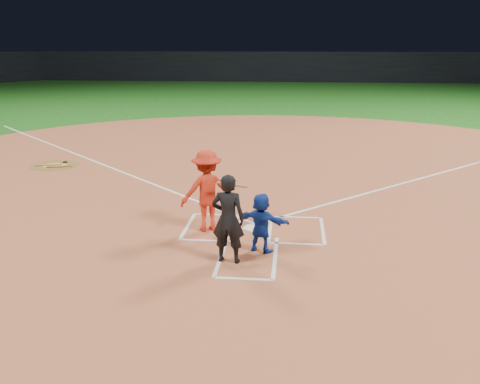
# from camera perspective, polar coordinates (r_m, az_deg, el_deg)

# --- Properties ---
(ground) EXTENTS (120.00, 120.00, 0.00)m
(ground) POSITION_cam_1_polar(r_m,az_deg,el_deg) (12.58, 1.55, -3.93)
(ground) COLOR #165415
(ground) RESTS_ON ground
(home_plate_dirt) EXTENTS (28.00, 28.00, 0.01)m
(home_plate_dirt) POSITION_cam_1_polar(r_m,az_deg,el_deg) (18.33, 2.94, 2.39)
(home_plate_dirt) COLOR #9C5033
(home_plate_dirt) RESTS_ON ground
(stadium_wall_far) EXTENTS (80.00, 1.20, 3.20)m
(stadium_wall_far) POSITION_cam_1_polar(r_m,az_deg,el_deg) (59.88, 5.07, 13.17)
(stadium_wall_far) COLOR black
(stadium_wall_far) RESTS_ON ground
(home_plate) EXTENTS (0.60, 0.60, 0.02)m
(home_plate) POSITION_cam_1_polar(r_m,az_deg,el_deg) (12.58, 1.55, -3.85)
(home_plate) COLOR white
(home_plate) RESTS_ON home_plate_dirt
(on_deck_circle) EXTENTS (1.70, 1.70, 0.01)m
(on_deck_circle) POSITION_cam_1_polar(r_m,az_deg,el_deg) (20.02, -19.15, 2.71)
(on_deck_circle) COLOR brown
(on_deck_circle) RESTS_ON home_plate_dirt
(on_deck_logo) EXTENTS (0.80, 0.80, 0.00)m
(on_deck_logo) POSITION_cam_1_polar(r_m,az_deg,el_deg) (20.02, -19.15, 2.73)
(on_deck_logo) COLOR yellow
(on_deck_logo) RESTS_ON on_deck_circle
(on_deck_bat_a) EXTENTS (0.33, 0.82, 0.06)m
(on_deck_bat_a) POSITION_cam_1_polar(r_m,az_deg,el_deg) (20.18, -18.48, 2.97)
(on_deck_bat_a) COLOR olive
(on_deck_bat_a) RESTS_ON on_deck_circle
(on_deck_bat_b) EXTENTS (0.83, 0.29, 0.06)m
(on_deck_bat_b) POSITION_cam_1_polar(r_m,az_deg,el_deg) (20.01, -19.80, 2.75)
(on_deck_bat_b) COLOR #9A6838
(on_deck_bat_b) RESTS_ON on_deck_circle
(on_deck_bat_c) EXTENTS (0.82, 0.31, 0.06)m
(on_deck_bat_c) POSITION_cam_1_polar(r_m,az_deg,el_deg) (19.63, -18.72, 2.60)
(on_deck_bat_c) COLOR #935F36
(on_deck_bat_c) RESTS_ON on_deck_circle
(bat_weight_donut) EXTENTS (0.19, 0.19, 0.05)m
(bat_weight_donut) POSITION_cam_1_polar(r_m,az_deg,el_deg) (20.29, -18.18, 3.04)
(bat_weight_donut) COLOR black
(bat_weight_donut) RESTS_ON on_deck_circle
(catcher) EXTENTS (1.22, 0.80, 1.26)m
(catcher) POSITION_cam_1_polar(r_m,az_deg,el_deg) (11.03, 2.28, -3.29)
(catcher) COLOR #12339A
(catcher) RESTS_ON home_plate_dirt
(umpire) EXTENTS (0.70, 0.50, 1.79)m
(umpire) POSITION_cam_1_polar(r_m,az_deg,el_deg) (10.43, -1.28, -2.87)
(umpire) COLOR black
(umpire) RESTS_ON home_plate_dirt
(chalk_markings) EXTENTS (28.35, 17.32, 0.01)m
(chalk_markings) POSITION_cam_1_polar(r_m,az_deg,el_deg) (17.64, 2.82, 1.88)
(chalk_markings) COLOR white
(chalk_markings) RESTS_ON home_plate_dirt
(batter_at_plate) EXTENTS (1.64, 1.13, 1.89)m
(batter_at_plate) POSITION_cam_1_polar(r_m,az_deg,el_deg) (12.22, -3.55, 0.15)
(batter_at_plate) COLOR red
(batter_at_plate) RESTS_ON home_plate_dirt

